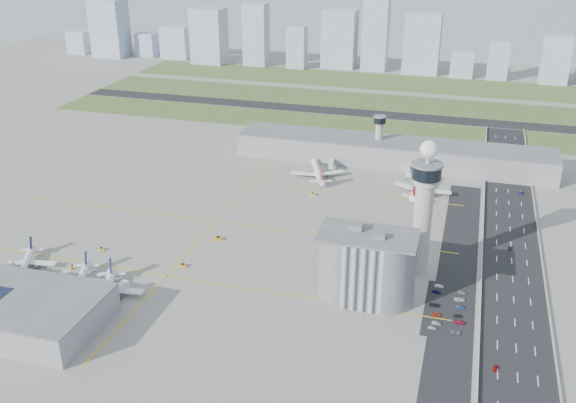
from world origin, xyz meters
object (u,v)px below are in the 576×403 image
(car_lot_6, at_px, (456,332))
(car_hw_2, at_px, (521,193))
(car_lot_5, at_px, (439,286))
(car_lot_9, at_px, (460,307))
(secondary_tower, at_px, (379,135))
(tug_0, at_px, (101,249))
(tug_3, at_px, (218,238))
(jet_bridge_near_1, at_px, (46,290))
(car_lot_2, at_px, (436,314))
(car_lot_8, at_px, (458,316))
(airplane_far_a, at_px, (318,168))
(jet_bridge_far_0, at_px, (332,162))
(tug_1, at_px, (73,267))
(control_tower, at_px, (424,203))
(jet_bridge_far_1, at_px, (407,169))
(car_hw_1, at_px, (510,248))
(car_lot_1, at_px, (436,323))
(jet_bridge_near_2, at_px, (106,301))
(car_lot_10, at_px, (460,299))
(airplane_near_b, at_px, (79,278))
(car_lot_7, at_px, (460,322))
(airplane_far_b, at_px, (423,183))
(tug_5, at_px, (414,192))
(car_lot_0, at_px, (432,328))
(tug_2, at_px, (183,265))
(airplane_near_c, at_px, (106,288))
(car_hw_4, at_px, (497,156))
(car_lot_11, at_px, (462,293))
(tug_4, at_px, (313,194))
(admin_building, at_px, (366,266))
(airplane_near_a, at_px, (24,261))

(car_lot_6, distance_m, car_hw_2, 159.16)
(car_lot_5, height_order, car_lot_9, car_lot_5)
(car_hw_2, bearing_deg, secondary_tower, 161.47)
(tug_0, relative_size, tug_3, 0.81)
(jet_bridge_near_1, bearing_deg, car_lot_2, -68.78)
(car_lot_8, bearing_deg, airplane_far_a, 27.36)
(jet_bridge_far_0, xyz_separation_m, tug_1, (-87.86, -168.53, -2.05))
(control_tower, xyz_separation_m, car_lot_6, (19.97, -46.59, -34.46))
(jet_bridge_far_1, relative_size, car_hw_1, 3.67)
(control_tower, height_order, car_lot_8, control_tower)
(car_lot_1, xyz_separation_m, car_lot_6, (8.05, -4.14, -0.00))
(jet_bridge_near_1, relative_size, jet_bridge_near_2, 1.00)
(car_lot_9, distance_m, car_lot_10, 6.13)
(car_lot_10, distance_m, car_hw_1, 59.83)
(airplane_near_b, xyz_separation_m, car_lot_7, (165.61, 19.97, -4.33))
(airplane_near_b, xyz_separation_m, car_lot_9, (165.19, 31.37, -4.36))
(tug_3, distance_m, car_lot_2, 120.13)
(car_lot_10, bearing_deg, tug_0, 81.18)
(airplane_far_b, height_order, car_hw_2, airplane_far_b)
(airplane_far_b, height_order, tug_5, airplane_far_b)
(car_lot_5, xyz_separation_m, car_lot_6, (9.14, -33.75, -0.04))
(tug_1, relative_size, car_lot_0, 0.82)
(car_lot_7, xyz_separation_m, car_hw_2, (29.10, 148.68, -0.03))
(airplane_near_b, relative_size, tug_2, 11.86)
(airplane_near_c, bearing_deg, tug_1, -145.71)
(tug_5, height_order, car_lot_0, tug_5)
(tug_1, bearing_deg, car_lot_0, -152.49)
(airplane_near_c, height_order, jet_bridge_far_1, airplane_near_c)
(jet_bridge_far_1, height_order, tug_5, jet_bridge_far_1)
(car_lot_1, bearing_deg, jet_bridge_far_1, 5.33)
(airplane_near_b, distance_m, car_lot_2, 157.59)
(jet_bridge_far_0, relative_size, car_lot_9, 3.74)
(jet_bridge_near_2, height_order, car_hw_4, jet_bridge_near_2)
(control_tower, distance_m, car_lot_11, 43.24)
(car_hw_2, bearing_deg, car_lot_8, -101.07)
(tug_5, bearing_deg, car_lot_2, -173.94)
(tug_3, bearing_deg, tug_5, 111.00)
(car_lot_10, bearing_deg, airplane_far_b, 3.19)
(car_lot_11, bearing_deg, tug_3, 85.00)
(jet_bridge_near_2, bearing_deg, tug_4, -11.38)
(secondary_tower, height_order, tug_5, secondary_tower)
(jet_bridge_far_1, relative_size, car_lot_5, 3.67)
(admin_building, relative_size, airplane_near_b, 1.18)
(car_lot_0, relative_size, car_lot_7, 0.76)
(car_lot_0, bearing_deg, admin_building, 58.42)
(jet_bridge_near_1, bearing_deg, airplane_near_a, 63.87)
(jet_bridge_far_1, bearing_deg, jet_bridge_near_2, -38.55)
(airplane_far_b, height_order, car_lot_5, airplane_far_b)
(secondary_tower, bearing_deg, airplane_far_b, -52.89)
(airplane_near_a, bearing_deg, jet_bridge_far_0, 124.01)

